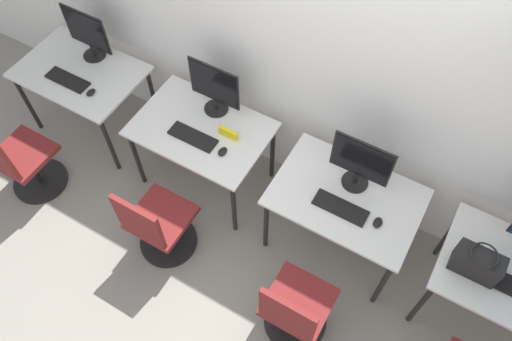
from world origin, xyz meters
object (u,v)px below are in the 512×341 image
at_px(monitor_far_left, 87,33).
at_px(monitor_left, 214,88).
at_px(handbag, 477,263).
at_px(office_chair_left, 158,226).
at_px(mouse_far_left, 91,92).
at_px(office_chair_right, 295,311).
at_px(keyboard_right, 340,208).
at_px(office_chair_far_left, 21,163).
at_px(keyboard_left, 193,137).
at_px(monitor_right, 361,163).
at_px(mouse_right, 378,222).
at_px(mouse_left, 223,152).
at_px(keyboard_far_left, 68,80).

xyz_separation_m(monitor_far_left, monitor_left, (1.26, 0.01, 0.00)).
bearing_deg(handbag, office_chair_left, -163.17).
relative_size(mouse_far_left, office_chair_right, 0.10).
relative_size(mouse_far_left, keyboard_right, 0.23).
height_order(office_chair_far_left, office_chair_right, same).
distance_m(keyboard_left, monitor_right, 1.31).
bearing_deg(handbag, office_chair_right, -142.09).
distance_m(office_chair_far_left, mouse_right, 2.95).
bearing_deg(mouse_left, office_chair_left, -108.57).
bearing_deg(mouse_right, office_chair_right, -108.79).
distance_m(mouse_far_left, office_chair_left, 1.27).
xyz_separation_m(office_chair_far_left, mouse_right, (2.83, 0.75, 0.38)).
relative_size(mouse_left, keyboard_right, 0.23).
height_order(keyboard_far_left, handbag, handbag).
xyz_separation_m(monitor_far_left, office_chair_right, (2.55, -1.04, -0.61)).
bearing_deg(office_chair_far_left, office_chair_left, 3.84).
bearing_deg(office_chair_far_left, handbag, 11.93).
xyz_separation_m(keyboard_far_left, handbag, (3.47, 0.03, 0.11)).
bearing_deg(mouse_far_left, mouse_left, 1.49).
relative_size(mouse_left, mouse_right, 1.00).
distance_m(monitor_right, keyboard_right, 0.35).
distance_m(office_chair_right, handbag, 1.25).
height_order(keyboard_far_left, monitor_left, monitor_left).
height_order(keyboard_far_left, monitor_right, monitor_right).
bearing_deg(office_chair_right, keyboard_far_left, 164.98).
bearing_deg(keyboard_left, keyboard_right, -0.12).
distance_m(mouse_far_left, keyboard_right, 2.25).
height_order(keyboard_far_left, mouse_left, mouse_left).
relative_size(mouse_left, office_chair_right, 0.10).
height_order(monitor_left, keyboard_right, monitor_left).
xyz_separation_m(office_chair_far_left, office_chair_right, (2.58, 0.03, 0.00)).
height_order(mouse_far_left, mouse_right, same).
bearing_deg(mouse_right, keyboard_left, -179.44).
xyz_separation_m(keyboard_left, office_chair_left, (0.06, -0.65, -0.37)).
height_order(monitor_far_left, office_chair_left, monitor_far_left).
bearing_deg(keyboard_far_left, office_chair_right, -15.02).
bearing_deg(keyboard_left, mouse_left, -1.62).
distance_m(monitor_left, keyboard_right, 1.33).
relative_size(keyboard_left, handbag, 1.32).
bearing_deg(monitor_far_left, monitor_right, -1.74).
bearing_deg(mouse_right, office_chair_far_left, -165.12).
bearing_deg(monitor_left, monitor_right, -4.08).
relative_size(keyboard_far_left, office_chair_right, 0.44).
height_order(monitor_right, mouse_right, monitor_right).
distance_m(office_chair_far_left, monitor_right, 2.81).
height_order(mouse_far_left, monitor_right, monitor_right).
relative_size(keyboard_far_left, keyboard_right, 1.00).
height_order(monitor_left, handbag, monitor_left).
height_order(office_chair_far_left, monitor_left, monitor_left).
height_order(mouse_left, monitor_right, monitor_right).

